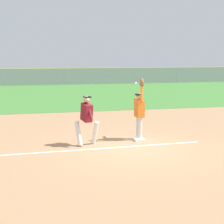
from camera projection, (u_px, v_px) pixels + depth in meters
name	position (u px, v px, depth m)	size (l,w,h in m)	color
ground_plane	(132.00, 149.00, 11.60)	(80.48, 80.48, 0.00)	tan
outfield_grass	(74.00, 94.00, 27.94)	(50.53, 17.95, 0.01)	#478438
chalk_foul_line	(27.00, 154.00, 11.06)	(12.00, 0.10, 0.01)	white
first_base	(139.00, 139.00, 12.79)	(0.38, 0.38, 0.08)	white
fielder	(139.00, 110.00, 12.75)	(0.29, 0.90, 2.28)	silver
runner	(87.00, 117.00, 11.98)	(0.86, 0.83, 1.72)	white
baseball	(136.00, 83.00, 12.41)	(0.07, 0.07, 0.07)	white
outfield_fence	(64.00, 76.00, 36.44)	(50.61, 0.08, 1.73)	#93999E
parked_car_red	(29.00, 76.00, 39.91)	(4.54, 2.41, 1.25)	#B21E1E
parked_car_white	(69.00, 76.00, 40.80)	(4.48, 2.28, 1.25)	white
parked_car_silver	(106.00, 75.00, 41.72)	(4.49, 2.29, 1.25)	#B7B7BC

